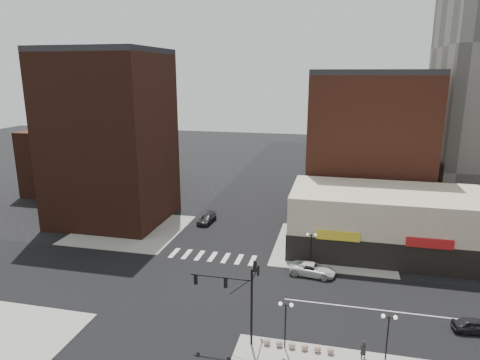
% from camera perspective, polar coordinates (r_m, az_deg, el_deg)
% --- Properties ---
extents(ground, '(240.00, 240.00, 0.00)m').
position_cam_1_polar(ground, '(47.37, -6.48, -14.15)').
color(ground, black).
rests_on(ground, ground).
extents(road_ew, '(200.00, 14.00, 0.02)m').
position_cam_1_polar(road_ew, '(47.37, -6.48, -14.14)').
color(road_ew, black).
rests_on(road_ew, ground).
extents(road_ns, '(14.00, 200.00, 0.02)m').
position_cam_1_polar(road_ns, '(47.37, -6.48, -14.14)').
color(road_ns, black).
rests_on(road_ns, ground).
extents(sidewalk_nw, '(15.00, 15.00, 0.12)m').
position_cam_1_polar(sidewalk_nw, '(64.93, -14.40, -6.42)').
color(sidewalk_nw, gray).
rests_on(sidewalk_nw, ground).
extents(sidewalk_ne, '(15.00, 15.00, 0.12)m').
position_cam_1_polar(sidewalk_ne, '(58.15, 12.27, -8.76)').
color(sidewalk_ne, gray).
rests_on(sidewalk_ne, ground).
extents(building_nw, '(16.00, 15.00, 25.00)m').
position_cam_1_polar(building_nw, '(67.37, -16.92, 5.12)').
color(building_nw, '#3B1C13').
rests_on(building_nw, ground).
extents(building_nw_low, '(20.00, 18.00, 12.00)m').
position_cam_1_polar(building_nw_low, '(88.18, -19.02, 2.68)').
color(building_nw_low, '#3B1C13').
rests_on(building_nw_low, ground).
extents(building_ne_midrise, '(18.00, 15.00, 22.00)m').
position_cam_1_polar(building_ne_midrise, '(69.77, 16.68, 4.18)').
color(building_ne_midrise, brown).
rests_on(building_ne_midrise, ground).
extents(building_ne_row, '(24.20, 12.20, 8.00)m').
position_cam_1_polar(building_ne_row, '(57.83, 18.92, -5.91)').
color(building_ne_row, beige).
rests_on(building_ne_row, ground).
extents(traffic_signal, '(5.59, 3.09, 7.77)m').
position_cam_1_polar(traffic_signal, '(36.58, 0.16, -14.31)').
color(traffic_signal, black).
rests_on(traffic_signal, ground).
extents(street_lamp_se_a, '(1.22, 0.32, 4.16)m').
position_cam_1_polar(street_lamp_se_a, '(36.73, 6.11, -17.28)').
color(street_lamp_se_a, black).
rests_on(street_lamp_se_a, sidewalk_se).
extents(street_lamp_se_b, '(1.22, 0.32, 4.16)m').
position_cam_1_polar(street_lamp_se_b, '(36.87, 19.18, -17.93)').
color(street_lamp_se_b, black).
rests_on(street_lamp_se_b, sidewalk_se).
extents(street_lamp_ne, '(1.22, 0.32, 4.16)m').
position_cam_1_polar(street_lamp_ne, '(50.96, 9.48, -8.06)').
color(street_lamp_ne, black).
rests_on(street_lamp_ne, sidewalk_ne).
extents(bollard_row, '(5.81, 0.56, 0.56)m').
position_cam_1_polar(bollard_row, '(38.24, 7.78, -21.12)').
color(bollard_row, gray).
rests_on(bollard_row, sidewalk_se).
extents(white_suv, '(5.39, 2.96, 1.43)m').
position_cam_1_polar(white_suv, '(50.20, 9.64, -11.64)').
color(white_suv, silver).
rests_on(white_suv, ground).
extents(dark_sedan_east, '(3.98, 1.90, 1.31)m').
position_cam_1_polar(dark_sedan_east, '(45.03, 28.89, -16.64)').
color(dark_sedan_east, black).
rests_on(dark_sedan_east, ground).
extents(dark_sedan_north, '(2.27, 4.75, 1.34)m').
position_cam_1_polar(dark_sedan_north, '(65.71, -4.45, -5.18)').
color(dark_sedan_north, black).
rests_on(dark_sedan_north, ground).
extents(pedestrian, '(0.71, 0.65, 1.62)m').
position_cam_1_polar(pedestrian, '(37.98, 16.10, -20.90)').
color(pedestrian, black).
rests_on(pedestrian, sidewalk_se).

